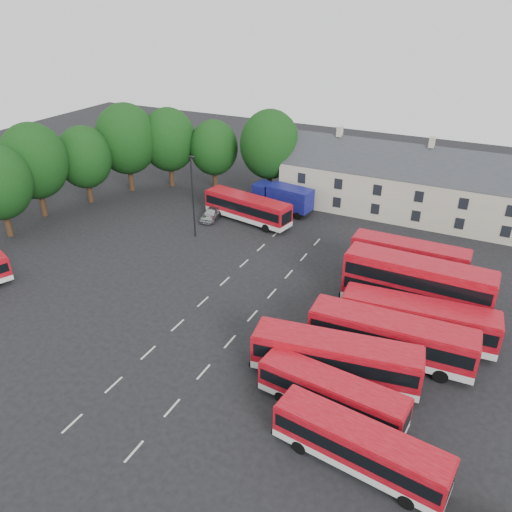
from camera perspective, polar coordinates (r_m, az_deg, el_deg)
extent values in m
plane|color=black|center=(43.95, -7.47, -6.48)|extent=(140.00, 140.00, 0.00)
cube|color=beige|center=(36.01, -20.27, -17.51)|extent=(0.15, 1.80, 0.01)
cube|color=beige|center=(37.92, -15.96, -13.97)|extent=(0.15, 1.80, 0.01)
cube|color=beige|center=(40.14, -12.21, -10.73)|extent=(0.15, 1.80, 0.01)
cube|color=beige|center=(42.62, -8.95, -7.81)|extent=(0.15, 1.80, 0.01)
cube|color=beige|center=(45.32, -6.09, -5.21)|extent=(0.15, 1.80, 0.01)
cube|color=beige|center=(48.20, -3.59, -2.90)|extent=(0.15, 1.80, 0.01)
cube|color=beige|center=(51.23, -1.38, -0.84)|extent=(0.15, 1.80, 0.01)
cube|color=beige|center=(54.38, 0.57, 0.97)|extent=(0.15, 1.80, 0.01)
cube|color=beige|center=(57.64, 2.31, 2.59)|extent=(0.15, 1.80, 0.01)
cube|color=beige|center=(33.34, -13.78, -20.87)|extent=(0.15, 1.80, 0.01)
cube|color=beige|center=(35.39, -9.58, -16.74)|extent=(0.15, 1.80, 0.01)
cube|color=beige|center=(37.76, -6.03, -13.03)|extent=(0.15, 1.80, 0.01)
cube|color=beige|center=(40.39, -3.00, -9.75)|extent=(0.15, 1.80, 0.01)
cube|color=beige|center=(43.22, -0.41, -6.85)|extent=(0.15, 1.80, 0.01)
cube|color=beige|center=(46.23, 1.82, -4.31)|extent=(0.15, 1.80, 0.01)
cube|color=beige|center=(49.38, 3.77, -2.08)|extent=(0.15, 1.80, 0.01)
cube|color=beige|center=(52.65, 5.47, -0.13)|extent=(0.15, 1.80, 0.01)
cube|color=beige|center=(56.01, 6.97, 1.60)|extent=(0.15, 1.80, 0.01)
cylinder|color=black|center=(62.92, -26.57, 3.68)|extent=(0.70, 0.70, 3.85)
cylinder|color=black|center=(66.99, -23.27, 5.93)|extent=(0.70, 0.70, 4.20)
ellipsoid|color=#0E350E|center=(65.51, -24.07, 9.87)|extent=(7.92, 7.92, 9.11)
cylinder|color=black|center=(69.42, -18.51, 7.28)|extent=(0.70, 0.70, 3.67)
ellipsoid|color=#0E350E|center=(68.14, -19.05, 10.63)|extent=(6.93, 6.93, 7.97)
cylinder|color=black|center=(72.13, -14.14, 8.94)|extent=(0.70, 0.70, 4.38)
ellipsoid|color=#0E350E|center=(70.72, -14.62, 12.82)|extent=(8.25, 8.25, 9.49)
cylinder|color=black|center=(72.77, -9.66, 9.41)|extent=(0.70, 0.70, 4.02)
ellipsoid|color=#0E350E|center=(71.46, -9.96, 12.96)|extent=(7.59, 7.59, 8.73)
cylinder|color=black|center=(71.26, -4.71, 9.09)|extent=(0.70, 0.70, 3.50)
ellipsoid|color=#0E350E|center=(70.06, -4.84, 12.24)|extent=(6.60, 6.60, 7.59)
cylinder|color=black|center=(68.42, 1.55, 8.68)|extent=(0.70, 0.70, 4.20)
ellipsoid|color=#0E350E|center=(66.97, 1.61, 12.62)|extent=(7.92, 7.92, 9.11)
cube|color=beige|center=(63.95, 18.53, 6.42)|extent=(35.00, 7.00, 5.50)
cube|color=#2D3035|center=(63.06, 18.90, 8.74)|extent=(35.70, 7.13, 7.13)
cube|color=beige|center=(64.16, 9.55, 13.87)|extent=(0.60, 0.90, 1.20)
cube|color=beige|center=(61.97, 19.47, 12.19)|extent=(0.60, 0.90, 1.20)
cube|color=silver|center=(31.86, 11.56, -21.56)|extent=(10.48, 3.61, 0.51)
cube|color=#A00916|center=(31.00, 11.77, -20.15)|extent=(10.48, 3.61, 1.82)
cube|color=black|center=(30.96, 11.78, -20.10)|extent=(10.08, 3.61, 0.89)
cube|color=#A00916|center=(30.30, 11.95, -18.94)|extent=(10.27, 3.49, 0.11)
cylinder|color=black|center=(32.22, 4.98, -20.91)|extent=(0.96, 0.38, 0.93)
cylinder|color=black|center=(32.27, 18.10, -22.56)|extent=(0.96, 0.38, 0.93)
cube|color=silver|center=(34.60, 8.52, -16.31)|extent=(10.09, 3.27, 0.50)
cube|color=#A00916|center=(33.83, 8.66, -14.94)|extent=(10.09, 3.27, 1.76)
cube|color=black|center=(33.80, 8.66, -14.88)|extent=(9.70, 3.29, 0.86)
cube|color=#A00916|center=(33.22, 8.77, -13.77)|extent=(9.88, 3.16, 0.11)
cylinder|color=black|center=(35.07, 2.88, -15.79)|extent=(0.92, 0.34, 0.90)
cylinder|color=black|center=(34.80, 14.18, -17.26)|extent=(0.92, 0.34, 0.90)
cube|color=silver|center=(36.97, 8.95, -12.63)|extent=(12.05, 4.42, 0.59)
cube|color=#A00916|center=(36.12, 9.11, -11.01)|extent=(12.05, 4.42, 2.09)
cube|color=black|center=(36.09, 9.11, -10.95)|extent=(11.59, 4.42, 1.02)
cube|color=#A00916|center=(35.45, 9.24, -9.63)|extent=(11.80, 4.28, 0.13)
cylinder|color=black|center=(36.77, 2.64, -13.12)|extent=(1.10, 0.46, 1.07)
cylinder|color=black|center=(37.97, 14.97, -12.69)|extent=(1.10, 0.46, 1.07)
cube|color=silver|center=(39.61, 14.96, -10.14)|extent=(12.27, 3.28, 0.61)
cube|color=#A00916|center=(38.79, 15.21, -8.53)|extent=(12.27, 3.28, 2.16)
cube|color=black|center=(38.76, 15.22, -8.47)|extent=(11.79, 3.33, 1.05)
cube|color=#A00916|center=(38.15, 15.42, -7.16)|extent=(12.02, 3.16, 0.13)
cylinder|color=black|center=(39.30, 8.93, -10.32)|extent=(1.12, 0.36, 1.11)
cylinder|color=black|center=(40.69, 20.69, -10.55)|extent=(1.12, 0.36, 1.11)
cube|color=silver|center=(42.10, 17.80, -8.09)|extent=(12.08, 3.63, 0.60)
cube|color=#A00916|center=(41.35, 18.07, -6.57)|extent=(12.08, 3.63, 2.11)
cube|color=black|center=(41.32, 18.08, -6.51)|extent=(11.61, 3.66, 1.03)
cube|color=#A00916|center=(40.76, 18.30, -5.28)|extent=(11.83, 3.50, 0.13)
cylinder|color=black|center=(41.47, 12.32, -8.40)|extent=(1.10, 0.39, 1.08)
cylinder|color=black|center=(43.43, 22.92, -8.37)|extent=(1.10, 0.39, 1.08)
cube|color=silver|center=(45.27, 17.51, -5.26)|extent=(12.23, 2.96, 0.61)
cube|color=#A00916|center=(44.17, 17.91, -2.91)|extent=(12.23, 2.96, 3.71)
cube|color=black|center=(44.53, 17.77, -3.71)|extent=(11.75, 3.02, 1.05)
cube|color=#A00916|center=(43.26, 18.27, -0.73)|extent=(11.99, 2.85, 0.13)
cylinder|color=black|center=(44.94, 12.28, -5.24)|extent=(1.11, 0.33, 1.11)
cylinder|color=black|center=(46.28, 22.48, -5.87)|extent=(1.11, 0.33, 1.11)
cube|color=black|center=(43.82, 18.04, -2.10)|extent=(11.75, 3.02, 1.05)
cube|color=silver|center=(49.46, 16.73, -2.29)|extent=(10.56, 2.41, 0.53)
cube|color=#A00916|center=(48.58, 17.03, -0.39)|extent=(10.56, 2.41, 3.21)
cube|color=black|center=(48.87, 16.93, -1.03)|extent=(10.13, 2.47, 0.91)
cube|color=#A00916|center=(47.85, 17.30, 1.36)|extent=(10.35, 2.31, 0.12)
cylinder|color=black|center=(49.14, 12.61, -2.29)|extent=(0.96, 0.27, 0.96)
cylinder|color=black|center=(50.28, 20.68, -2.81)|extent=(0.96, 0.27, 0.96)
cube|color=black|center=(48.30, 17.13, 0.27)|extent=(10.13, 2.47, 0.91)
cube|color=silver|center=(60.41, -0.97, 4.67)|extent=(11.57, 4.60, 0.56)
cube|color=#A00916|center=(59.92, -0.98, 5.79)|extent=(11.57, 4.60, 2.00)
cube|color=black|center=(59.90, -0.98, 5.84)|extent=(11.13, 4.58, 0.97)
cube|color=#A00916|center=(59.53, -0.99, 6.73)|extent=(11.32, 4.46, 0.12)
cylinder|color=black|center=(61.83, -4.28, 4.87)|extent=(1.06, 0.47, 1.03)
cylinder|color=black|center=(59.43, 2.48, 3.94)|extent=(1.06, 0.47, 1.03)
cube|color=black|center=(63.47, 3.00, 5.66)|extent=(8.06, 3.31, 0.29)
cube|color=navy|center=(64.50, 0.82, 7.33)|extent=(2.32, 2.73, 2.35)
cube|color=black|center=(64.88, 0.14, 7.79)|extent=(0.43, 2.07, 1.17)
cube|color=navy|center=(62.37, 3.91, 6.67)|extent=(5.90, 3.31, 2.64)
cylinder|color=black|center=(64.08, 0.39, 5.78)|extent=(1.01, 0.43, 0.98)
cylinder|color=black|center=(62.99, 5.83, 5.22)|extent=(1.01, 0.43, 0.98)
imported|color=#B2B5BA|center=(61.36, -5.02, 4.90)|extent=(2.27, 4.60, 1.51)
cylinder|color=black|center=(55.55, -7.22, 6.60)|extent=(0.17, 0.17, 9.31)
cube|color=black|center=(53.85, -7.31, 11.15)|extent=(0.60, 0.35, 0.17)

